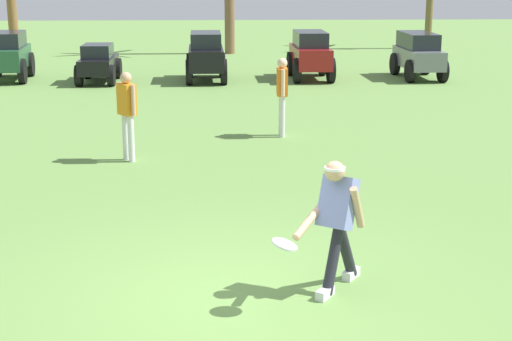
# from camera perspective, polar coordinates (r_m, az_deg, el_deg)

# --- Properties ---
(ground_plane) EXTENTS (80.00, 80.00, 0.00)m
(ground_plane) POSITION_cam_1_polar(r_m,az_deg,el_deg) (8.22, -2.08, -9.32)
(ground_plane) COLOR #658E45
(frisbee_thrower) EXTENTS (0.84, 0.84, 1.43)m
(frisbee_thrower) POSITION_cam_1_polar(r_m,az_deg,el_deg) (8.19, 5.93, -3.46)
(frisbee_thrower) COLOR #23232D
(frisbee_thrower) RESTS_ON ground_plane
(frisbee_in_flight) EXTENTS (0.29, 0.29, 0.11)m
(frisbee_in_flight) POSITION_cam_1_polar(r_m,az_deg,el_deg) (7.70, 2.10, -5.40)
(frisbee_in_flight) COLOR white
(teammate_near_sideline) EXTENTS (0.37, 0.43, 1.56)m
(teammate_near_sideline) POSITION_cam_1_polar(r_m,az_deg,el_deg) (13.72, -9.36, 4.52)
(teammate_near_sideline) COLOR silver
(teammate_near_sideline) RESTS_ON ground_plane
(teammate_midfield) EXTENTS (0.20, 0.49, 1.56)m
(teammate_midfield) POSITION_cam_1_polar(r_m,az_deg,el_deg) (15.52, 1.91, 5.91)
(teammate_midfield) COLOR silver
(teammate_midfield) RESTS_ON ground_plane
(parked_car_slot_a) EXTENTS (1.37, 2.43, 1.40)m
(parked_car_slot_a) POSITION_cam_1_polar(r_m,az_deg,el_deg) (24.23, -17.57, 8.03)
(parked_car_slot_a) COLOR #235133
(parked_car_slot_a) RESTS_ON ground_plane
(parked_car_slot_b) EXTENTS (1.11, 2.21, 1.10)m
(parked_car_slot_b) POSITION_cam_1_polar(r_m,az_deg,el_deg) (23.17, -11.39, 7.69)
(parked_car_slot_b) COLOR black
(parked_car_slot_b) RESTS_ON ground_plane
(parked_car_slot_c) EXTENTS (1.24, 2.38, 1.40)m
(parked_car_slot_c) POSITION_cam_1_polar(r_m,az_deg,el_deg) (23.07, -3.66, 8.37)
(parked_car_slot_c) COLOR black
(parked_car_slot_c) RESTS_ON ground_plane
(parked_car_slot_d) EXTENTS (1.25, 2.39, 1.40)m
(parked_car_slot_d) POSITION_cam_1_polar(r_m,az_deg,el_deg) (23.40, 3.97, 8.46)
(parked_car_slot_d) COLOR maroon
(parked_car_slot_d) RESTS_ON ground_plane
(parked_car_slot_e) EXTENTS (1.27, 2.45, 1.34)m
(parked_car_slot_e) POSITION_cam_1_polar(r_m,az_deg,el_deg) (24.05, 11.72, 8.31)
(parked_car_slot_e) COLOR slate
(parked_car_slot_e) RESTS_ON ground_plane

